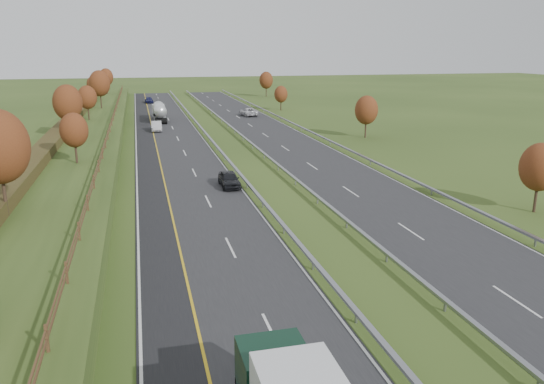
{
  "coord_description": "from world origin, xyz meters",
  "views": [
    {
      "loc": [
        -4.45,
        -11.66,
        13.61
      ],
      "look_at": [
        5.79,
        29.02,
        2.2
      ],
      "focal_mm": 35.0,
      "sensor_mm": 36.0,
      "label": 1
    }
  ],
  "objects_px": {
    "car_silver_mid": "(156,126)",
    "car_small_far": "(149,100)",
    "car_dark_near": "(229,179)",
    "car_oncoming": "(248,112)",
    "road_tanker": "(159,111)"
  },
  "relations": [
    {
      "from": "car_small_far",
      "to": "car_oncoming",
      "type": "xyz_separation_m",
      "value": [
        19.27,
        -32.5,
        0.13
      ]
    },
    {
      "from": "car_dark_near",
      "to": "car_silver_mid",
      "type": "xyz_separation_m",
      "value": [
        -5.64,
        40.2,
        0.02
      ]
    },
    {
      "from": "car_dark_near",
      "to": "car_small_far",
      "type": "relative_size",
      "value": 0.99
    },
    {
      "from": "car_dark_near",
      "to": "car_silver_mid",
      "type": "height_order",
      "value": "car_silver_mid"
    },
    {
      "from": "road_tanker",
      "to": "car_silver_mid",
      "type": "xyz_separation_m",
      "value": [
        -1.13,
        -13.22,
        -1.02
      ]
    },
    {
      "from": "car_silver_mid",
      "to": "car_small_far",
      "type": "xyz_separation_m",
      "value": [
        0.05,
        48.95,
        -0.13
      ]
    },
    {
      "from": "car_dark_near",
      "to": "car_oncoming",
      "type": "xyz_separation_m",
      "value": [
        13.68,
        56.66,
        0.03
      ]
    },
    {
      "from": "car_dark_near",
      "to": "car_oncoming",
      "type": "distance_m",
      "value": 58.28
    },
    {
      "from": "car_oncoming",
      "to": "car_small_far",
      "type": "bearing_deg",
      "value": -64.93
    },
    {
      "from": "road_tanker",
      "to": "car_small_far",
      "type": "height_order",
      "value": "road_tanker"
    },
    {
      "from": "road_tanker",
      "to": "car_dark_near",
      "type": "relative_size",
      "value": 2.43
    },
    {
      "from": "car_small_far",
      "to": "car_oncoming",
      "type": "height_order",
      "value": "car_oncoming"
    },
    {
      "from": "car_small_far",
      "to": "car_oncoming",
      "type": "distance_m",
      "value": 37.78
    },
    {
      "from": "road_tanker",
      "to": "car_dark_near",
      "type": "xyz_separation_m",
      "value": [
        4.51,
        -53.42,
        -1.04
      ]
    },
    {
      "from": "car_silver_mid",
      "to": "car_oncoming",
      "type": "xyz_separation_m",
      "value": [
        19.32,
        16.45,
        0.01
      ]
    }
  ]
}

